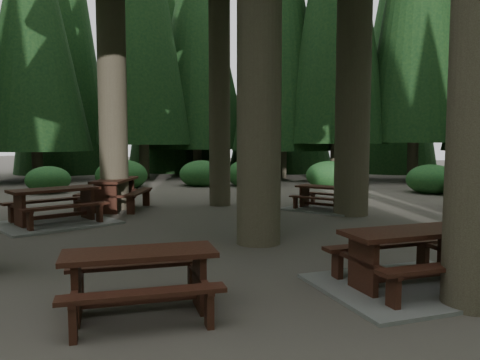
% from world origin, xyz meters
% --- Properties ---
extents(ground, '(80.00, 80.00, 0.00)m').
position_xyz_m(ground, '(0.00, 0.00, 0.00)').
color(ground, '#554F45').
rests_on(ground, ground).
extents(picnic_table_a, '(3.05, 2.94, 0.80)m').
position_xyz_m(picnic_table_a, '(3.37, -1.97, 0.27)').
color(picnic_table_a, gray).
rests_on(picnic_table_a, ground).
extents(picnic_table_b, '(2.02, 2.32, 0.88)m').
position_xyz_m(picnic_table_b, '(-4.10, 3.36, 0.58)').
color(picnic_table_b, black).
rests_on(picnic_table_b, ground).
extents(picnic_table_c, '(2.45, 2.26, 0.67)m').
position_xyz_m(picnic_table_c, '(1.63, 4.87, 0.21)').
color(picnic_table_c, gray).
rests_on(picnic_table_c, ground).
extents(picnic_table_e, '(2.17, 2.05, 0.74)m').
position_xyz_m(picnic_table_e, '(0.32, -3.75, 0.49)').
color(picnic_table_e, black).
rests_on(picnic_table_e, ground).
extents(picnic_table_f, '(3.11, 3.24, 0.85)m').
position_xyz_m(picnic_table_f, '(-4.27, 0.92, 0.30)').
color(picnic_table_f, gray).
rests_on(picnic_table_f, ground).
extents(shrub_ring, '(23.86, 24.64, 1.49)m').
position_xyz_m(shrub_ring, '(0.70, 0.75, 0.40)').
color(shrub_ring, '#1D5629').
rests_on(shrub_ring, ground).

